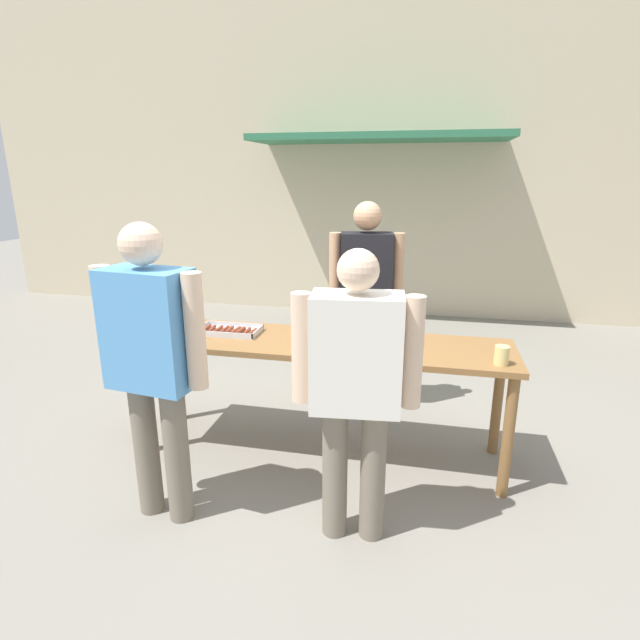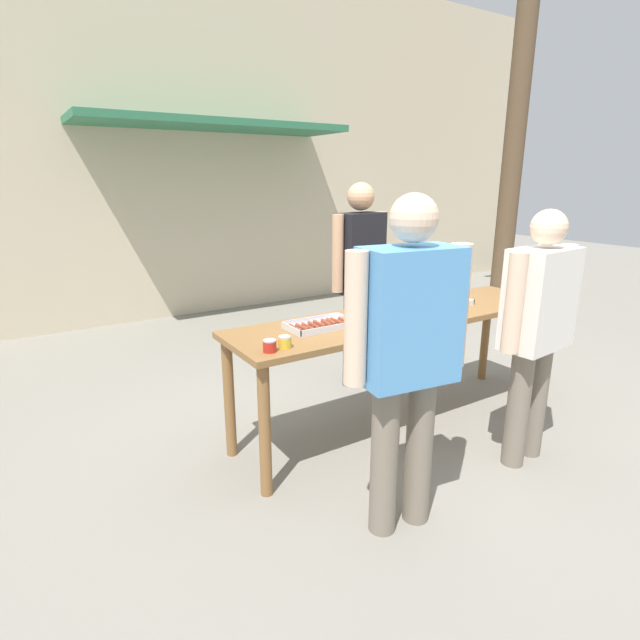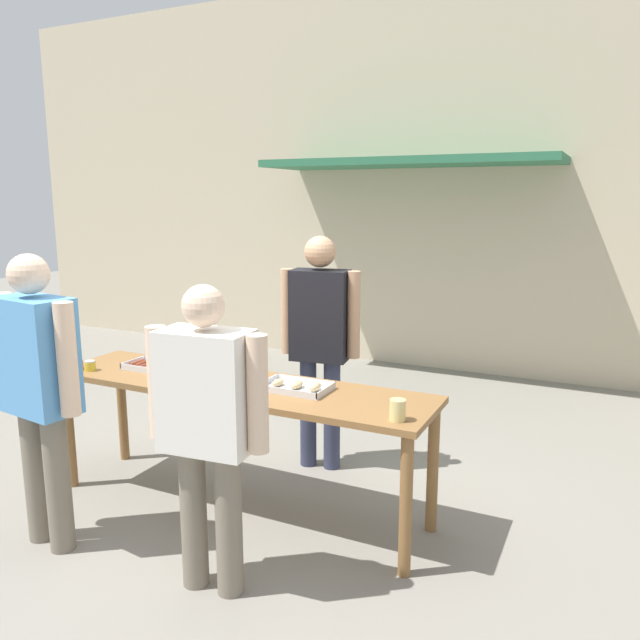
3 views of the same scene
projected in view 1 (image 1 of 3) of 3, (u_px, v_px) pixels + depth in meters
name	position (u px, v px, depth m)	size (l,w,h in m)	color
ground_plane	(320.00, 451.00, 3.67)	(24.00, 24.00, 0.00)	gray
building_facade_back	(382.00, 152.00, 6.77)	(12.00, 1.11, 4.50)	beige
serving_table	(320.00, 355.00, 3.46)	(2.61, 0.65, 0.86)	brown
food_tray_sausages	(229.00, 331.00, 3.60)	(0.44, 0.25, 0.04)	silver
food_tray_buns	(383.00, 340.00, 3.38)	(0.42, 0.27, 0.06)	silver
condiment_jar_mustard	(150.00, 334.00, 3.46)	(0.08, 0.08, 0.07)	#B22319
condiment_jar_ketchup	(164.00, 335.00, 3.46)	(0.08, 0.08, 0.07)	gold
beer_cup	(502.00, 355.00, 2.99)	(0.09, 0.09, 0.12)	#DBC67A
person_server_behind_table	(366.00, 289.00, 4.09)	(0.60, 0.29, 1.76)	#333851
person_customer_holding_hotdog	(152.00, 353.00, 2.72)	(0.68, 0.32, 1.73)	#756B5B
person_customer_with_cup	(356.00, 377.00, 2.57)	(0.67, 0.30, 1.62)	#756B5B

